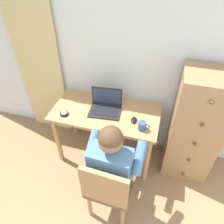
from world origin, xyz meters
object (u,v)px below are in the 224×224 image
at_px(dresser, 195,128).
at_px(computer_mouse, 134,120).
at_px(desk, 106,119).
at_px(laptop, 106,106).
at_px(chair, 108,188).
at_px(coffee_mug, 142,126).
at_px(person_seated, 115,160).
at_px(desk_clock, 64,114).

height_order(dresser, computer_mouse, dresser).
bearing_deg(computer_mouse, desk, 168.99).
relative_size(dresser, computer_mouse, 13.27).
height_order(desk, laptop, laptop).
distance_m(chair, coffee_mug, 0.67).
xyz_separation_m(chair, person_seated, (0.01, 0.18, 0.18)).
relative_size(computer_mouse, coffee_mug, 0.83).
bearing_deg(desk_clock, computer_mouse, 7.83).
bearing_deg(computer_mouse, desk_clock, -171.44).
height_order(person_seated, desk_clock, person_seated).
relative_size(desk, laptop, 3.27).
height_order(desk, computer_mouse, computer_mouse).
height_order(chair, computer_mouse, chair).
xyz_separation_m(laptop, coffee_mug, (0.44, -0.19, -0.00)).
xyz_separation_m(desk, person_seated, (0.25, -0.54, 0.04)).
bearing_deg(laptop, desk_clock, -153.80).
xyz_separation_m(dresser, desk_clock, (-1.39, -0.26, 0.09)).
relative_size(person_seated, laptop, 3.26).
relative_size(desk, person_seated, 1.00).
bearing_deg(desk, computer_mouse, -11.74).
xyz_separation_m(desk_clock, coffee_mug, (0.85, 0.01, 0.03)).
bearing_deg(person_seated, dresser, 41.47).
xyz_separation_m(chair, laptop, (-0.25, 0.76, 0.31)).
bearing_deg(dresser, chair, -131.63).
bearing_deg(desk_clock, desk, 22.21).
relative_size(dresser, desk_clock, 14.74).
relative_size(chair, person_seated, 0.73).
xyz_separation_m(computer_mouse, coffee_mug, (0.10, -0.09, 0.03)).
xyz_separation_m(person_seated, computer_mouse, (0.08, 0.48, 0.10)).
bearing_deg(chair, laptop, 108.51).
distance_m(chair, computer_mouse, 0.72).
relative_size(dresser, coffee_mug, 11.05).
height_order(person_seated, laptop, person_seated).
distance_m(laptop, coffee_mug, 0.48).
bearing_deg(desk, dresser, 5.22).
bearing_deg(desk_clock, laptop, 26.20).
relative_size(desk, coffee_mug, 9.90).
relative_size(dresser, chair, 1.53).
distance_m(desk, laptop, 0.17).
bearing_deg(coffee_mug, computer_mouse, 137.13).
height_order(chair, desk_clock, chair).
height_order(desk, person_seated, person_seated).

